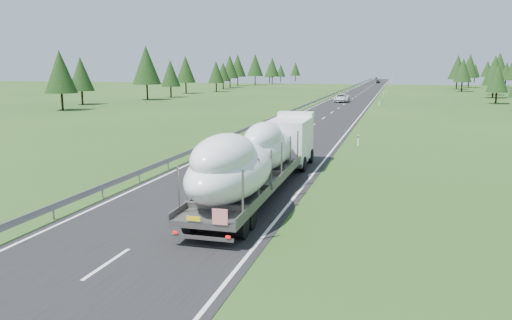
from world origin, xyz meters
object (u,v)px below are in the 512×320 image
(highway_sign, at_px, (383,96))
(distant_car_blue, at_px, (376,78))
(distant_van, at_px, (342,98))
(boat_truck, at_px, (258,155))
(distant_car_dark, at_px, (378,82))

(highway_sign, relative_size, distant_car_blue, 0.64)
(distant_van, bearing_deg, boat_truck, -88.39)
(highway_sign, xyz_separation_m, distant_car_blue, (-10.37, 216.86, -1.14))
(highway_sign, relative_size, boat_truck, 0.13)
(distant_car_dark, bearing_deg, highway_sign, -90.48)
(highway_sign, distance_m, distant_car_dark, 134.71)
(boat_truck, bearing_deg, distant_car_blue, 91.15)
(distant_van, relative_size, distant_car_dark, 1.36)
(boat_truck, bearing_deg, distant_van, 92.77)
(highway_sign, bearing_deg, distant_car_blue, 92.74)
(distant_car_dark, xyz_separation_m, distant_car_blue, (-4.22, 82.30, -0.10))
(distant_van, relative_size, distant_car_blue, 1.51)
(highway_sign, bearing_deg, distant_van, 139.71)
(highway_sign, xyz_separation_m, distant_van, (-8.31, 7.04, -0.96))
(boat_truck, height_order, distant_van, boat_truck)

